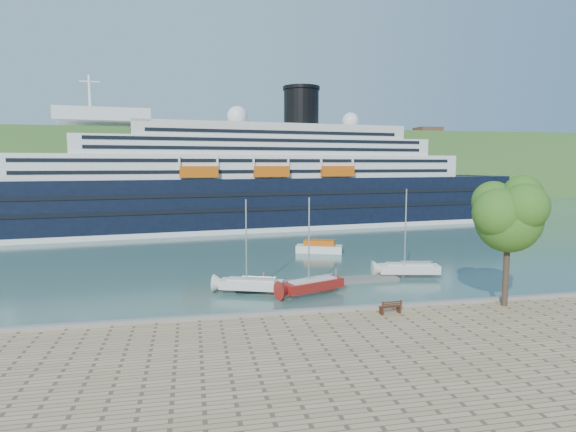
# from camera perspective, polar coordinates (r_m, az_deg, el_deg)

# --- Properties ---
(ground) EXTENTS (400.00, 400.00, 0.00)m
(ground) POSITION_cam_1_polar(r_m,az_deg,el_deg) (39.28, 5.74, -12.42)
(ground) COLOR #30564F
(ground) RESTS_ON ground
(far_hillside) EXTENTS (400.00, 50.00, 24.00)m
(far_hillside) POSITION_cam_1_polar(r_m,az_deg,el_deg) (180.88, -7.95, 5.98)
(far_hillside) COLOR #2C5622
(far_hillside) RESTS_ON ground
(quay_coping) EXTENTS (220.00, 0.50, 0.30)m
(quay_coping) POSITION_cam_1_polar(r_m,az_deg,el_deg) (38.74, 5.85, -10.90)
(quay_coping) COLOR slate
(quay_coping) RESTS_ON promenade
(cruise_ship) EXTENTS (125.83, 33.57, 27.97)m
(cruise_ship) POSITION_cam_1_polar(r_m,az_deg,el_deg) (94.50, -5.97, 7.06)
(cruise_ship) COLOR black
(cruise_ship) RESTS_ON ground
(park_bench) EXTENTS (1.84, 0.87, 1.14)m
(park_bench) POSITION_cam_1_polar(r_m,az_deg,el_deg) (38.60, 12.01, -10.42)
(park_bench) COLOR #4A2415
(park_bench) RESTS_ON promenade
(promenade_tree) EXTENTS (6.93, 6.93, 11.47)m
(promenade_tree) POSITION_cam_1_polar(r_m,az_deg,el_deg) (42.51, 24.60, -2.19)
(promenade_tree) COLOR #285817
(promenade_tree) RESTS_ON promenade
(floating_pontoon) EXTENTS (17.59, 2.86, 0.39)m
(floating_pontoon) POSITION_cam_1_polar(r_m,az_deg,el_deg) (50.94, 3.63, -7.81)
(floating_pontoon) COLOR slate
(floating_pontoon) RESTS_ON ground
(sailboat_white_near) EXTENTS (6.99, 4.11, 8.73)m
(sailboat_white_near) POSITION_cam_1_polar(r_m,az_deg,el_deg) (46.38, -4.40, -3.94)
(sailboat_white_near) COLOR silver
(sailboat_white_near) RESTS_ON ground
(sailboat_red) EXTENTS (7.15, 4.35, 8.95)m
(sailboat_red) POSITION_cam_1_polar(r_m,az_deg,el_deg) (46.04, 2.99, -3.87)
(sailboat_red) COLOR maroon
(sailboat_red) RESTS_ON ground
(sailboat_white_far) EXTENTS (7.50, 3.47, 9.35)m
(sailboat_white_far) POSITION_cam_1_polar(r_m,az_deg,el_deg) (54.51, 14.25, -2.26)
(sailboat_white_far) COLOR silver
(sailboat_white_far) RESTS_ON ground
(tender_launch) EXTENTS (6.90, 4.37, 1.81)m
(tender_launch) POSITION_cam_1_polar(r_m,az_deg,el_deg) (68.35, 3.72, -3.60)
(tender_launch) COLOR #C5510B
(tender_launch) RESTS_ON ground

